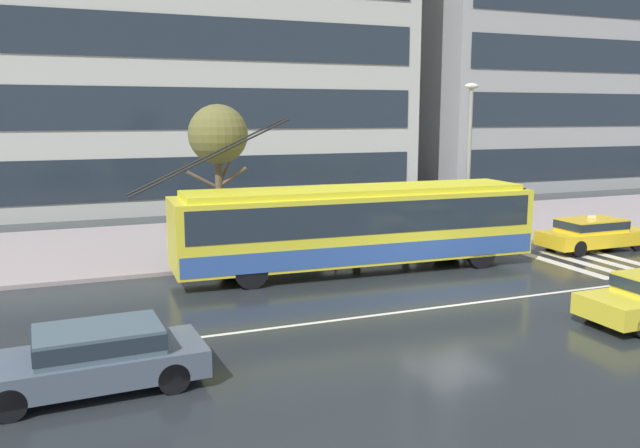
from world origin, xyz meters
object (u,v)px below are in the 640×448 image
at_px(private_car_oncoming, 94,356).
at_px(pedestrian_at_shelter, 409,209).
at_px(street_tree_bare, 218,137).
at_px(taxi_ahead_of_bus, 593,233).
at_px(pedestrian_approaching_curb, 355,208).
at_px(bus_shelter, 287,204).
at_px(street_lamp, 469,150).
at_px(trolleybus, 357,225).

distance_m(private_car_oncoming, pedestrian_at_shelter, 15.35).
relative_size(private_car_oncoming, street_tree_bare, 0.80).
distance_m(taxi_ahead_of_bus, pedestrian_at_shelter, 7.40).
bearing_deg(pedestrian_approaching_curb, bus_shelter, 155.64).
xyz_separation_m(private_car_oncoming, street_tree_bare, (4.95, 10.54, 3.82)).
bearing_deg(pedestrian_approaching_curb, street_tree_bare, 166.11).
bearing_deg(street_lamp, street_tree_bare, 171.92).
relative_size(bus_shelter, pedestrian_approaching_curb, 1.77).
xyz_separation_m(trolleybus, pedestrian_at_shelter, (3.26, 2.21, 0.09)).
distance_m(private_car_oncoming, bus_shelter, 12.88).
xyz_separation_m(taxi_ahead_of_bus, street_lamp, (-4.28, 2.44, 3.24)).
bearing_deg(trolleybus, street_lamp, 19.48).
bearing_deg(bus_shelter, taxi_ahead_of_bus, -17.69).
distance_m(bus_shelter, street_tree_bare, 3.62).
bearing_deg(street_tree_bare, bus_shelter, -3.24).
height_order(street_lamp, street_tree_bare, street_lamp).
xyz_separation_m(taxi_ahead_of_bus, street_tree_bare, (-14.10, 3.83, 3.82)).
relative_size(private_car_oncoming, pedestrian_approaching_curb, 2.17).
relative_size(bus_shelter, street_tree_bare, 0.65).
height_order(trolleybus, private_car_oncoming, trolleybus).
bearing_deg(street_lamp, pedestrian_approaching_curb, 177.89).
xyz_separation_m(taxi_ahead_of_bus, pedestrian_approaching_curb, (-9.19, 2.62, 1.12)).
distance_m(pedestrian_approaching_curb, street_tree_bare, 5.73).
bearing_deg(pedestrian_at_shelter, bus_shelter, 166.67).
bearing_deg(pedestrian_at_shelter, street_lamp, -3.10).
distance_m(trolleybus, street_lamp, 6.63).
distance_m(pedestrian_at_shelter, pedestrian_approaching_curb, 2.33).
relative_size(bus_shelter, street_lamp, 0.57).
xyz_separation_m(trolleybus, taxi_ahead_of_bus, (10.13, -0.37, -0.89)).
xyz_separation_m(private_car_oncoming, street_lamp, (14.77, 9.15, 3.24)).
xyz_separation_m(private_car_oncoming, pedestrian_approaching_curb, (9.86, 9.33, 1.12)).
distance_m(taxi_ahead_of_bus, street_lamp, 5.90).
distance_m(pedestrian_at_shelter, street_tree_bare, 7.87).
relative_size(pedestrian_at_shelter, pedestrian_approaching_curb, 0.96).
distance_m(pedestrian_approaching_curb, street_lamp, 5.35).
bearing_deg(street_lamp, private_car_oncoming, -148.23).
height_order(taxi_ahead_of_bus, street_tree_bare, street_tree_bare).
height_order(trolleybus, street_tree_bare, street_tree_bare).
bearing_deg(street_tree_bare, private_car_oncoming, -115.17).
bearing_deg(taxi_ahead_of_bus, bus_shelter, 162.31).
bearing_deg(bus_shelter, pedestrian_approaching_curb, -24.36).
xyz_separation_m(trolleybus, bus_shelter, (-1.43, 3.32, 0.36)).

